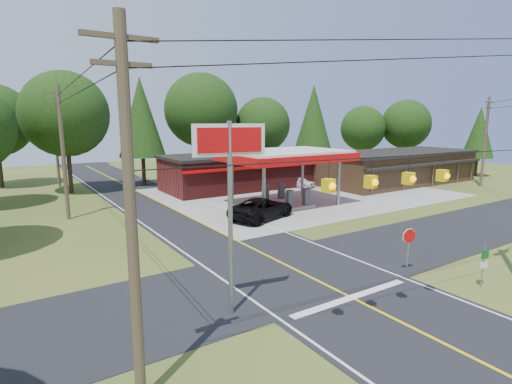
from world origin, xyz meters
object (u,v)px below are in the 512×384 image
suv_car (262,208)px  big_stop_sign (230,172)px  gas_canopy (286,157)px  octagonal_stop_sign (409,240)px  sedan_car (300,182)px

suv_car → big_stop_sign: big_stop_sign is taller
gas_canopy → octagonal_stop_sign: 16.83m
suv_car → big_stop_sign: 16.06m
big_stop_sign → gas_canopy: bearing=47.0°
suv_car → sedan_car: suv_car is taller
gas_canopy → octagonal_stop_sign: size_ratio=4.65×
sedan_car → octagonal_stop_sign: bearing=-139.6°
sedan_car → octagonal_stop_sign: (-11.64, -22.77, 1.08)m
octagonal_stop_sign → gas_canopy: bearing=74.3°
suv_car → big_stop_sign: (-9.50, -12.01, 4.82)m
suv_car → gas_canopy: bearing=-75.8°
suv_car → octagonal_stop_sign: (0.00, -13.01, 0.88)m
gas_canopy → sedan_car: 10.48m
suv_car → big_stop_sign: size_ratio=0.78×
sedan_car → gas_canopy: bearing=-159.1°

